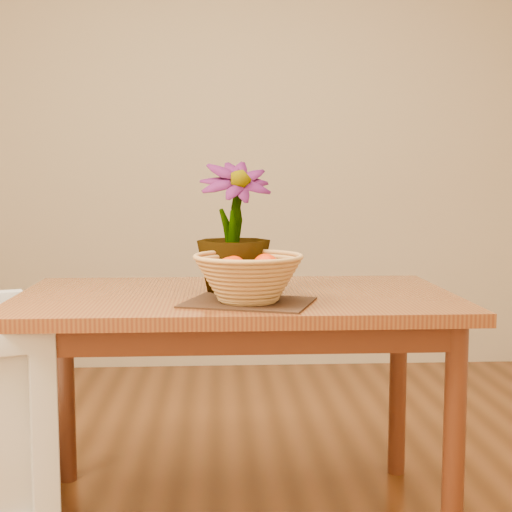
{
  "coord_description": "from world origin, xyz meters",
  "views": [
    {
      "loc": [
        -0.06,
        -1.97,
        1.11
      ],
      "look_at": [
        0.06,
        0.17,
        0.88
      ],
      "focal_mm": 50.0,
      "sensor_mm": 36.0,
      "label": 1
    }
  ],
  "objects": [
    {
      "name": "wicker_basket",
      "position": [
        0.03,
        0.11,
        0.82
      ],
      "size": [
        0.33,
        0.33,
        0.13
      ],
      "color": "tan",
      "rests_on": "placemat"
    },
    {
      "name": "placemat",
      "position": [
        0.03,
        0.11,
        0.75
      ],
      "size": [
        0.43,
        0.37,
        0.01
      ],
      "primitive_type": "cube",
      "rotation": [
        0.0,
        0.0,
        -0.33
      ],
      "color": "#341F13",
      "rests_on": "table"
    },
    {
      "name": "orange_pile",
      "position": [
        0.03,
        0.11,
        0.85
      ],
      "size": [
        0.19,
        0.18,
        0.08
      ],
      "rotation": [
        0.0,
        0.0,
        0.04
      ],
      "color": "red",
      "rests_on": "wicker_basket"
    },
    {
      "name": "table",
      "position": [
        0.0,
        0.3,
        0.66
      ],
      "size": [
        1.4,
        0.8,
        0.75
      ],
      "color": "brown",
      "rests_on": "floor"
    },
    {
      "name": "potted_plant",
      "position": [
        -0.01,
        0.31,
        0.96
      ],
      "size": [
        0.28,
        0.28,
        0.43
      ],
      "primitive_type": "imported",
      "rotation": [
        0.0,
        0.0,
        0.2
      ],
      "color": "#1E4814",
      "rests_on": "table"
    },
    {
      "name": "wall_back",
      "position": [
        0.0,
        2.25,
        1.35
      ],
      "size": [
        4.0,
        0.02,
        2.7
      ],
      "primitive_type": "cube",
      "color": "beige",
      "rests_on": "floor"
    }
  ]
}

